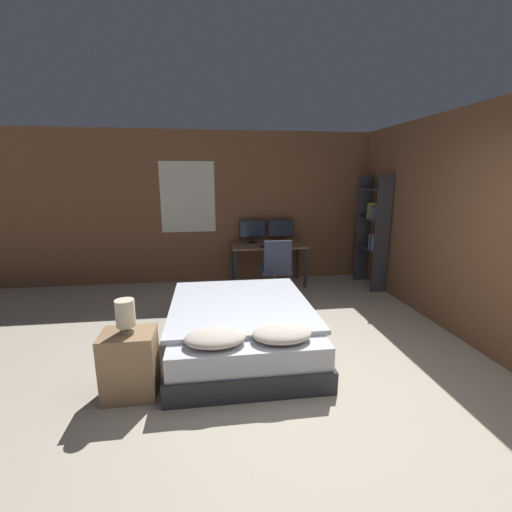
% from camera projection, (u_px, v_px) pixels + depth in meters
% --- Properties ---
extents(ground_plane, '(20.00, 20.00, 0.00)m').
position_uv_depth(ground_plane, '(333.00, 419.00, 2.75)').
color(ground_plane, '#B2A893').
extents(wall_back, '(12.00, 0.08, 2.70)m').
position_uv_depth(wall_back, '(259.00, 208.00, 6.30)').
color(wall_back, brown).
rests_on(wall_back, ground_plane).
extents(wall_side_right, '(0.06, 12.00, 2.70)m').
position_uv_depth(wall_side_right, '(456.00, 224.00, 4.16)').
color(wall_side_right, brown).
rests_on(wall_side_right, ground_plane).
extents(bed, '(1.57, 2.04, 0.57)m').
position_uv_depth(bed, '(241.00, 327.00, 3.87)').
color(bed, '#2D2D33').
rests_on(bed, ground_plane).
extents(nightstand, '(0.46, 0.36, 0.60)m').
position_uv_depth(nightstand, '(130.00, 364.00, 3.01)').
color(nightstand, '#997551').
rests_on(nightstand, ground_plane).
extents(bedside_lamp, '(0.16, 0.16, 0.30)m').
position_uv_depth(bedside_lamp, '(125.00, 314.00, 2.90)').
color(bedside_lamp, gray).
rests_on(bedside_lamp, nightstand).
extents(desk, '(1.33, 0.65, 0.73)m').
position_uv_depth(desk, '(268.00, 250.00, 6.10)').
color(desk, '#846042').
rests_on(desk, ground_plane).
extents(monitor_left, '(0.47, 0.16, 0.42)m').
position_uv_depth(monitor_left, '(252.00, 230.00, 6.21)').
color(monitor_left, black).
rests_on(monitor_left, desk).
extents(monitor_right, '(0.47, 0.16, 0.42)m').
position_uv_depth(monitor_right, '(281.00, 229.00, 6.27)').
color(monitor_right, black).
rests_on(monitor_right, desk).
extents(keyboard, '(0.35, 0.13, 0.02)m').
position_uv_depth(keyboard, '(271.00, 247.00, 5.86)').
color(keyboard, black).
rests_on(keyboard, desk).
extents(computer_mouse, '(0.07, 0.05, 0.04)m').
position_uv_depth(computer_mouse, '(286.00, 246.00, 5.89)').
color(computer_mouse, black).
rests_on(computer_mouse, desk).
extents(office_chair, '(0.52, 0.52, 0.97)m').
position_uv_depth(office_chair, '(276.00, 274.00, 5.40)').
color(office_chair, black).
rests_on(office_chair, ground_plane).
extents(bookshelf, '(0.26, 0.72, 1.93)m').
position_uv_depth(bookshelf, '(375.00, 226.00, 5.84)').
color(bookshelf, '#333338').
rests_on(bookshelf, ground_plane).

